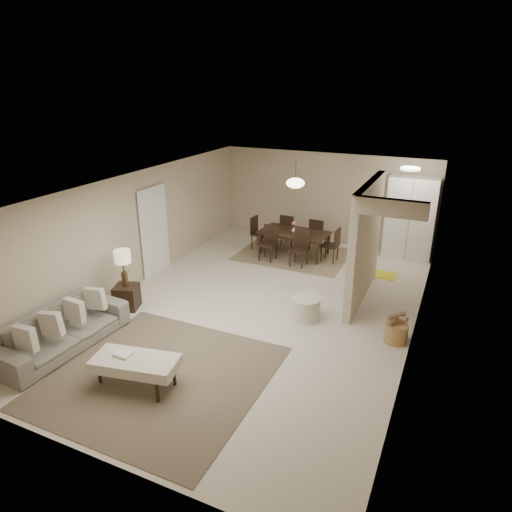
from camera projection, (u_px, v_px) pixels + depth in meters
The scene contains 22 objects.
floor at pixel (259, 306), 9.35m from camera, with size 9.00×9.00×0.00m, color beige.
ceiling at pixel (259, 186), 8.44m from camera, with size 9.00×9.00×0.00m, color white.
back_wall at pixel (325, 198), 12.71m from camera, with size 6.00×6.00×0.00m, color #BAA88D.
left_wall at pixel (135, 229), 10.06m from camera, with size 9.00×9.00×0.00m, color #BAA88D.
right_wall at pixel (420, 275), 7.73m from camera, with size 9.00×9.00×0.00m, color #BAA88D.
partition at pixel (365, 242), 9.26m from camera, with size 0.15×2.50×2.50m, color #BAA88D.
doorway at pixel (154, 232), 10.64m from camera, with size 0.04×0.90×2.04m, color black.
pantry_cabinet at pixel (410, 218), 11.57m from camera, with size 1.20×0.55×2.10m, color white.
flush_light at pixel (410, 169), 10.28m from camera, with size 0.44×0.44×0.05m, color white.
living_rug at pixel (160, 376), 7.13m from camera, with size 3.20×3.20×0.01m, color brown.
sofa at pixel (61, 330), 7.79m from camera, with size 0.92×2.36×0.69m, color slate.
ottoman_bench at pixel (135, 364), 6.82m from camera, with size 1.37×0.83×0.46m.
side_table at pixel (127, 297), 9.19m from camera, with size 0.45×0.45×0.49m, color black.
table_lamp at pixel (123, 260), 8.90m from camera, with size 0.32×0.32×0.76m.
round_pouf at pixel (306, 308), 8.78m from camera, with size 0.56×0.56×0.44m, color beige.
wicker_basket at pixel (396, 333), 8.03m from camera, with size 0.40×0.40×0.34m, color olive.
dining_rug at pixel (293, 254), 12.09m from camera, with size 2.80×2.10×0.01m, color #7A6A4B.
dining_table at pixel (293, 244), 11.97m from camera, with size 1.78×0.99×0.63m, color black.
dining_chairs at pixel (294, 239), 11.93m from camera, with size 2.41×1.80×0.89m.
vase at pixel (294, 230), 11.84m from camera, with size 0.13×0.13×0.13m, color white.
yellow_mat at pixel (378, 274), 10.87m from camera, with size 0.82×0.50×0.01m, color yellow.
pendant_light at pixel (295, 183), 11.39m from camera, with size 0.46×0.46×0.71m.
Camera 1 is at (3.41, -7.61, 4.34)m, focal length 32.00 mm.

